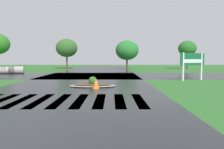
# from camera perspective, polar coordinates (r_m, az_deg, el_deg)

# --- Properties ---
(asphalt_roadway) EXTENTS (10.30, 80.00, 0.01)m
(asphalt_roadway) POSITION_cam_1_polar(r_m,az_deg,el_deg) (14.71, -9.49, -3.25)
(asphalt_roadway) COLOR #232628
(asphalt_roadway) RESTS_ON ground
(asphalt_cross_road) EXTENTS (90.00, 9.27, 0.01)m
(asphalt_cross_road) POSITION_cam_1_polar(r_m,az_deg,el_deg) (24.19, -5.85, -0.28)
(asphalt_cross_road) COLOR #232628
(asphalt_cross_road) RESTS_ON ground
(crosswalk_stripes) EXTENTS (7.65, 3.50, 0.01)m
(crosswalk_stripes) POSITION_cam_1_polar(r_m,az_deg,el_deg) (10.20, -13.70, -6.64)
(crosswalk_stripes) COLOR white
(crosswalk_stripes) RESTS_ON ground
(estate_billboard) EXTENTS (2.38, 0.96, 2.41)m
(estate_billboard) POSITION_cam_1_polar(r_m,az_deg,el_deg) (19.91, 20.12, 3.34)
(estate_billboard) COLOR white
(estate_billboard) RESTS_ON ground
(median_island) EXTENTS (3.14, 1.66, 0.68)m
(median_island) POSITION_cam_1_polar(r_m,az_deg,el_deg) (14.84, -5.36, -2.61)
(median_island) COLOR #9E9B93
(median_island) RESTS_ON ground
(drainage_pipe_stack) EXTENTS (3.88, 1.76, 0.90)m
(drainage_pipe_stack) POSITION_cam_1_polar(r_m,az_deg,el_deg) (29.59, -26.02, 1.01)
(drainage_pipe_stack) COLOR #9E9B93
(drainage_pipe_stack) RESTS_ON ground
(traffic_cone) EXTENTS (0.43, 0.43, 0.67)m
(traffic_cone) POSITION_cam_1_polar(r_m,az_deg,el_deg) (13.81, -4.48, -2.35)
(traffic_cone) COLOR orange
(traffic_cone) RESTS_ON ground
(background_treeline) EXTENTS (36.81, 6.17, 6.20)m
(background_treeline) POSITION_cam_1_polar(r_m,az_deg,el_deg) (38.93, -9.33, 7.05)
(background_treeline) COLOR #4C3823
(background_treeline) RESTS_ON ground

